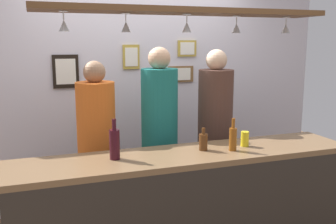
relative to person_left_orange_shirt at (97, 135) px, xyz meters
The scene contains 19 objects.
back_wall 1.01m from the person_left_orange_shirt, 52.28° to the left, with size 4.40×0.06×2.60m, color silver.
bar_counter 1.08m from the person_left_orange_shirt, 55.03° to the right, with size 2.70×0.55×0.96m.
overhead_glass_rack 1.35m from the person_left_orange_shirt, 47.42° to the right, with size 2.20×0.36×0.04m, color brown.
hanging_wineglass_far_left 1.18m from the person_left_orange_shirt, 112.96° to the right, with size 0.07×0.07×0.13m.
hanging_wineglass_left 1.12m from the person_left_orange_shirt, 76.78° to the right, with size 0.07×0.07×0.13m.
hanging_wineglass_center_left 1.28m from the person_left_orange_shirt, 49.18° to the right, with size 0.07×0.07×0.13m.
hanging_wineglass_center 1.51m from the person_left_orange_shirt, 30.50° to the right, with size 0.07×0.07×0.13m.
hanging_wineglass_center_right 1.85m from the person_left_orange_shirt, 22.99° to the right, with size 0.07×0.07×0.13m.
person_left_orange_shirt is the anchor object (origin of this frame).
person_middle_teal_shirt 0.59m from the person_left_orange_shirt, ahead, with size 0.34×0.34×1.76m.
person_right_brown_shirt 1.17m from the person_left_orange_shirt, ahead, with size 0.34×0.34×1.73m.
bottle_beer_amber_tall 1.21m from the person_left_orange_shirt, 38.04° to the right, with size 0.06×0.06×0.26m.
bottle_wine_dark_red 0.66m from the person_left_orange_shirt, 87.36° to the right, with size 0.08×0.08×0.30m.
bottle_beer_brown_stubby 0.99m from the person_left_orange_shirt, 41.79° to the right, with size 0.07×0.07×0.18m.
drink_can 1.29m from the person_left_orange_shirt, 30.93° to the right, with size 0.07×0.07×0.12m, color yellow.
picture_frame_upper_small 1.54m from the person_left_orange_shirt, 31.92° to the left, with size 0.22×0.02×0.18m.
picture_frame_crest 1.09m from the person_left_orange_shirt, 54.84° to the left, with size 0.18×0.02×0.26m.
picture_frame_lower_pair 1.37m from the person_left_orange_shirt, 33.65° to the left, with size 0.30×0.02×0.18m.
picture_frame_caricature 0.90m from the person_left_orange_shirt, 104.31° to the left, with size 0.26×0.02×0.34m.
Camera 1 is at (-1.08, -2.98, 1.81)m, focal length 41.00 mm.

